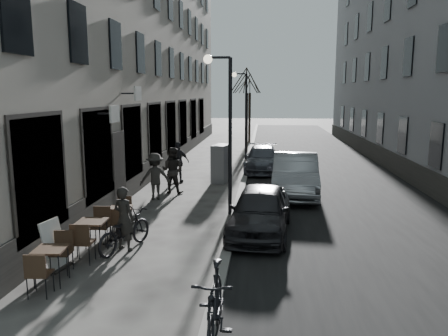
% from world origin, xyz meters
% --- Properties ---
extents(ground, '(120.00, 120.00, 0.00)m').
position_xyz_m(ground, '(0.00, 0.00, 0.00)').
color(ground, '#3C3937').
rests_on(ground, ground).
extents(road, '(7.30, 60.00, 0.00)m').
position_xyz_m(road, '(3.85, 16.00, 0.00)').
color(road, black).
rests_on(road, ground).
extents(kerb, '(0.25, 60.00, 0.12)m').
position_xyz_m(kerb, '(0.20, 16.00, 0.06)').
color(kerb, slate).
rests_on(kerb, ground).
extents(building_left, '(4.00, 35.00, 16.00)m').
position_xyz_m(building_left, '(-6.00, 16.50, 8.00)').
color(building_left, gray).
rests_on(building_left, ground).
extents(building_right, '(4.00, 35.00, 16.00)m').
position_xyz_m(building_right, '(9.50, 16.50, 8.00)').
color(building_right, gray).
rests_on(building_right, ground).
extents(streetlamp_near, '(0.90, 0.28, 5.09)m').
position_xyz_m(streetlamp_near, '(-0.17, 6.00, 3.16)').
color(streetlamp_near, black).
rests_on(streetlamp_near, ground).
extents(streetlamp_far, '(0.90, 0.28, 5.09)m').
position_xyz_m(streetlamp_far, '(-0.17, 18.00, 3.16)').
color(streetlamp_far, black).
rests_on(streetlamp_far, ground).
extents(tree_near, '(2.40, 2.40, 5.70)m').
position_xyz_m(tree_near, '(-0.10, 21.00, 4.66)').
color(tree_near, black).
rests_on(tree_near, ground).
extents(tree_far, '(2.40, 2.40, 5.70)m').
position_xyz_m(tree_far, '(-0.10, 27.00, 4.66)').
color(tree_far, black).
rests_on(tree_far, ground).
extents(bistro_set_a, '(0.67, 1.56, 0.90)m').
position_xyz_m(bistro_set_a, '(-3.28, 0.42, 0.47)').
color(bistro_set_a, black).
rests_on(bistro_set_a, ground).
extents(bistro_set_b, '(0.71, 1.68, 0.98)m').
position_xyz_m(bistro_set_b, '(-3.11, 2.18, 0.50)').
color(bistro_set_b, black).
rests_on(bistro_set_b, ground).
extents(bistro_set_c, '(0.70, 1.54, 0.88)m').
position_xyz_m(bistro_set_c, '(-2.92, 3.81, 0.45)').
color(bistro_set_c, black).
rests_on(bistro_set_c, ground).
extents(sign_board, '(0.49, 0.70, 1.12)m').
position_xyz_m(sign_board, '(-3.58, 1.18, 0.45)').
color(sign_board, black).
rests_on(sign_board, ground).
extents(utility_cabinet, '(0.85, 1.22, 1.67)m').
position_xyz_m(utility_cabinet, '(-0.80, 11.17, 0.83)').
color(utility_cabinet, slate).
rests_on(utility_cabinet, ground).
extents(bicycle, '(1.33, 2.01, 1.00)m').
position_xyz_m(bicycle, '(-2.39, 2.49, 0.50)').
color(bicycle, black).
rests_on(bicycle, ground).
extents(cyclist_rider, '(0.70, 0.59, 1.64)m').
position_xyz_m(cyclist_rider, '(-2.39, 2.49, 0.82)').
color(cyclist_rider, black).
rests_on(cyclist_rider, ground).
extents(pedestrian_near, '(1.00, 0.84, 1.82)m').
position_xyz_m(pedestrian_near, '(-2.50, 8.85, 0.91)').
color(pedestrian_near, black).
rests_on(pedestrian_near, ground).
extents(pedestrian_mid, '(1.28, 1.00, 1.74)m').
position_xyz_m(pedestrian_mid, '(-2.91, 7.74, 0.87)').
color(pedestrian_mid, '#2C2A26').
rests_on(pedestrian_mid, ground).
extents(pedestrian_far, '(1.14, 0.87, 1.80)m').
position_xyz_m(pedestrian_far, '(-2.72, 10.97, 0.90)').
color(pedestrian_far, black).
rests_on(pedestrian_far, ground).
extents(car_near, '(1.96, 4.12, 1.36)m').
position_xyz_m(car_near, '(1.00, 4.08, 0.68)').
color(car_near, black).
rests_on(car_near, ground).
extents(car_mid, '(1.95, 4.91, 1.59)m').
position_xyz_m(car_mid, '(2.30, 8.98, 0.79)').
color(car_mid, '#92959A').
rests_on(car_mid, ground).
extents(car_far, '(1.79, 4.31, 1.24)m').
position_xyz_m(car_far, '(1.00, 14.03, 0.62)').
color(car_far, '#3D4048').
rests_on(car_far, ground).
extents(moped, '(0.62, 2.10, 1.26)m').
position_xyz_m(moped, '(0.35, -1.50, 0.63)').
color(moped, black).
rests_on(moped, ground).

